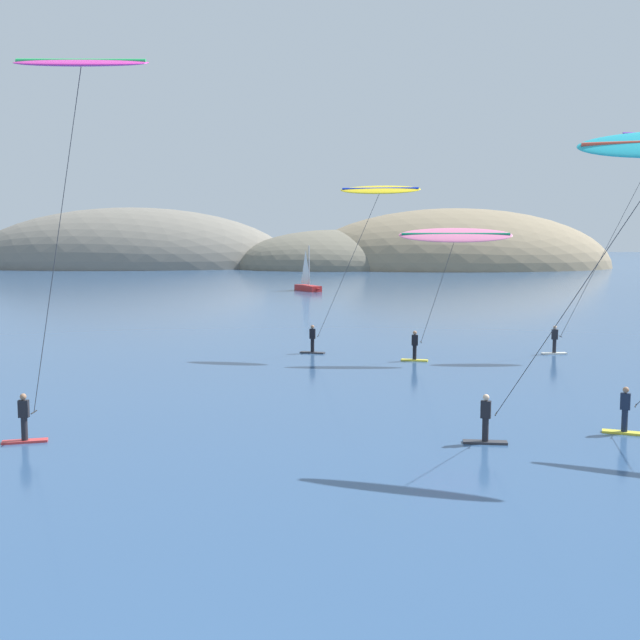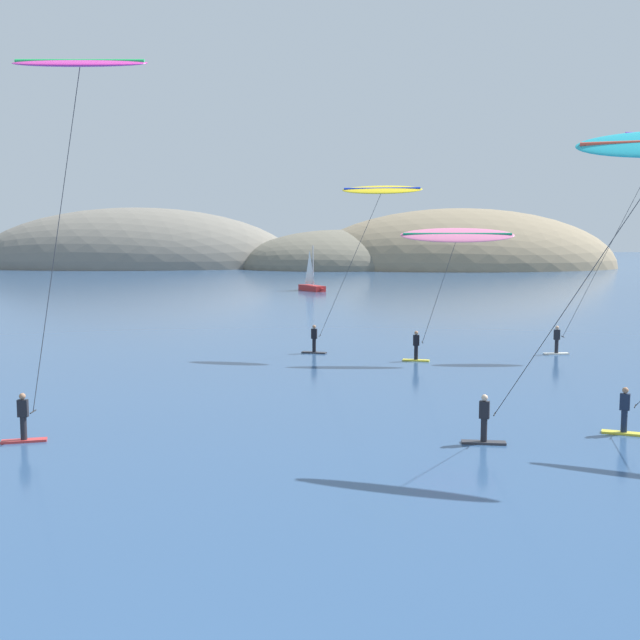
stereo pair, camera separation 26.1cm
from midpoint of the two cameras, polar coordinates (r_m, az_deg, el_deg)
name	(u,v)px [view 2 (the right image)]	position (r m, az deg, el deg)	size (l,w,h in m)	color
headland_island	(348,267)	(173.74, 2.02, 3.78)	(136.76, 59.86, 25.51)	#6B6656
sailboat_far	(313,286)	(100.68, -0.42, 2.44)	(3.43, 5.76, 5.70)	#B22323
kitesurfer_yellow	(376,204)	(47.13, 4.13, 8.22)	(7.09, 2.70, 10.03)	#2D2D33
kitesurfer_pink	(455,243)	(45.33, 9.71, 5.42)	(6.43, 1.73, 7.54)	yellow
kitesurfer_magenta	(75,95)	(28.54, -16.77, 15.08)	(5.37, 1.85, 13.04)	red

